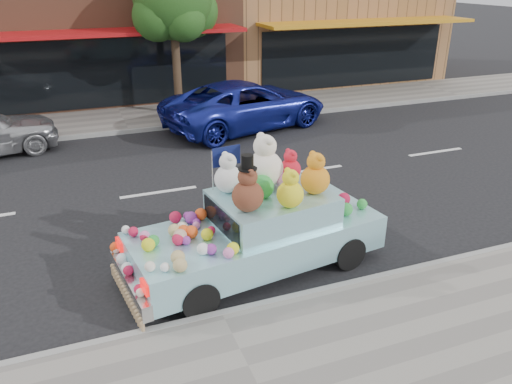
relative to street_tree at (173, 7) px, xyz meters
name	(u,v)px	position (x,y,z in m)	size (l,w,h in m)	color
ground	(159,192)	(-2.03, -6.55, -3.69)	(120.00, 120.00, 0.00)	black
far_sidewalk	(123,120)	(-2.03, -0.05, -3.63)	(60.00, 3.00, 0.12)	gray
near_kerb	(222,316)	(-2.03, -11.55, -3.63)	(60.00, 0.12, 0.13)	gray
far_kerb	(129,131)	(-2.03, -1.55, -3.63)	(60.00, 0.12, 0.13)	gray
storefront_mid	(97,1)	(-2.03, 5.42, -0.05)	(10.00, 9.80, 7.30)	brown
street_tree	(173,7)	(0.00, 0.00, 0.00)	(3.00, 2.70, 5.22)	#38281C
car_blue	(246,105)	(1.72, -2.29, -2.92)	(2.56, 5.55, 1.54)	#1C269B
art_car	(258,226)	(-0.99, -10.39, -2.88)	(4.68, 2.33, 2.30)	black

